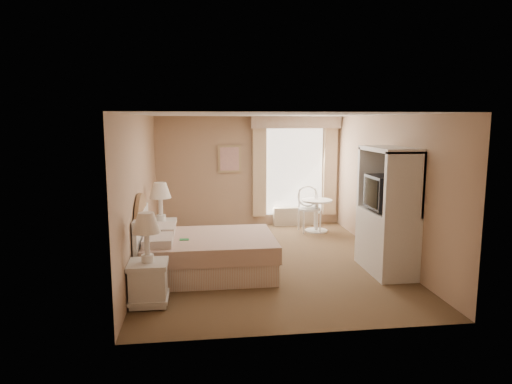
{
  "coord_description": "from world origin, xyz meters",
  "views": [
    {
      "loc": [
        -1.18,
        -7.53,
        2.41
      ],
      "look_at": [
        -0.16,
        0.3,
        1.17
      ],
      "focal_mm": 32.0,
      "sensor_mm": 36.0,
      "label": 1
    }
  ],
  "objects": [
    {
      "name": "framed_art",
      "position": [
        -0.45,
        2.71,
        1.55
      ],
      "size": [
        0.52,
        0.04,
        0.62
      ],
      "color": "tan",
      "rests_on": "room"
    },
    {
      "name": "bed",
      "position": [
        -1.12,
        -0.52,
        0.34
      ],
      "size": [
        2.09,
        1.59,
        1.41
      ],
      "color": "tan",
      "rests_on": "room"
    },
    {
      "name": "round_table",
      "position": [
        1.4,
        1.98,
        0.47
      ],
      "size": [
        0.66,
        0.66,
        0.7
      ],
      "color": "white",
      "rests_on": "room"
    },
    {
      "name": "nightstand_far",
      "position": [
        -1.84,
        0.65,
        0.49
      ],
      "size": [
        0.53,
        0.53,
        1.29
      ],
      "color": "silver",
      "rests_on": "room"
    },
    {
      "name": "cafe_chair",
      "position": [
        1.23,
        2.03,
        0.58
      ],
      "size": [
        0.51,
        0.51,
        0.99
      ],
      "rotation": [
        0.0,
        0.0,
        0.06
      ],
      "color": "white",
      "rests_on": "room"
    },
    {
      "name": "window",
      "position": [
        1.05,
        2.65,
        1.34
      ],
      "size": [
        2.05,
        0.22,
        2.51
      ],
      "color": "white",
      "rests_on": "room"
    },
    {
      "name": "armoire",
      "position": [
        1.81,
        -0.77,
        0.83
      ],
      "size": [
        0.6,
        1.2,
        2.0
      ],
      "color": "silver",
      "rests_on": "room"
    },
    {
      "name": "nightstand_near",
      "position": [
        -1.84,
        -1.68,
        0.46
      ],
      "size": [
        0.51,
        0.51,
        1.22
      ],
      "color": "silver",
      "rests_on": "room"
    },
    {
      "name": "room",
      "position": [
        0.0,
        0.0,
        1.25
      ],
      "size": [
        4.21,
        5.51,
        2.51
      ],
      "color": "brown",
      "rests_on": "ground"
    }
  ]
}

